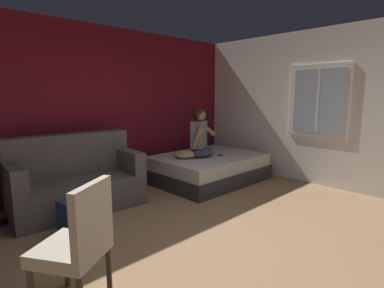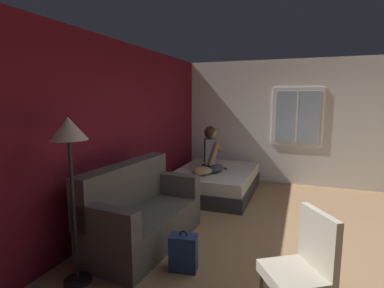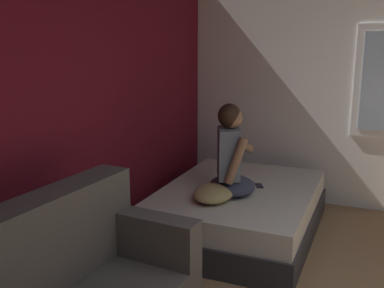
# 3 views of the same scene
# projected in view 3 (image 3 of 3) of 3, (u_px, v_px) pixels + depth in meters

# --- Properties ---
(wall_back_accent) EXTENTS (11.15, 0.16, 2.70)m
(wall_back_accent) POSITION_uv_depth(u_px,v_px,m) (15.00, 128.00, 3.04)
(wall_back_accent) COLOR maroon
(wall_back_accent) RESTS_ON ground
(bed) EXTENTS (1.98, 1.48, 0.48)m
(bed) POSITION_uv_depth(u_px,v_px,m) (239.00, 211.00, 4.56)
(bed) COLOR #2D2D33
(bed) RESTS_ON ground
(person_seated) EXTENTS (0.65, 0.61, 0.88)m
(person_seated) POSITION_uv_depth(u_px,v_px,m) (231.00, 158.00, 4.27)
(person_seated) COLOR #383D51
(person_seated) RESTS_ON bed
(throw_pillow) EXTENTS (0.49, 0.37, 0.14)m
(throw_pillow) POSITION_uv_depth(u_px,v_px,m) (214.00, 193.00, 4.14)
(throw_pillow) COLOR tan
(throw_pillow) RESTS_ON bed
(cell_phone) EXTENTS (0.16, 0.12, 0.01)m
(cell_phone) POSITION_uv_depth(u_px,v_px,m) (259.00, 186.00, 4.56)
(cell_phone) COLOR black
(cell_phone) RESTS_ON bed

